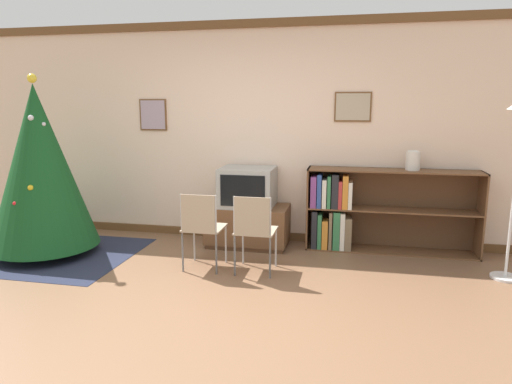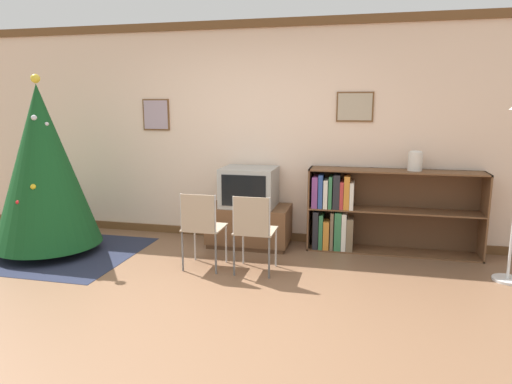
{
  "view_description": "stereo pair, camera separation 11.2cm",
  "coord_description": "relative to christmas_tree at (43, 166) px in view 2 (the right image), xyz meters",
  "views": [
    {
      "loc": [
        1.21,
        -3.36,
        1.7
      ],
      "look_at": [
        0.26,
        1.22,
        0.8
      ],
      "focal_mm": 32.0,
      "sensor_mm": 36.0,
      "label": 1
    },
    {
      "loc": [
        1.32,
        -3.33,
        1.7
      ],
      "look_at": [
        0.26,
        1.22,
        0.8
      ],
      "focal_mm": 32.0,
      "sensor_mm": 36.0,
      "label": 2
    }
  ],
  "objects": [
    {
      "name": "tv_console",
      "position": [
        2.2,
        0.8,
        -0.77
      ],
      "size": [
        0.98,
        0.56,
        0.49
      ],
      "color": "#4C311E",
      "rests_on": "ground_plane"
    },
    {
      "name": "bookshelf",
      "position": [
        3.52,
        0.91,
        -0.55
      ],
      "size": [
        1.95,
        0.36,
        0.97
      ],
      "color": "brown",
      "rests_on": "ground_plane"
    },
    {
      "name": "wall_back",
      "position": [
        2.19,
        1.15,
        0.34
      ],
      "size": [
        8.49,
        0.11,
        2.7
      ],
      "color": "beige",
      "rests_on": "ground_plane"
    },
    {
      "name": "area_rug",
      "position": [
        -0.0,
        -0.0,
        -1.01
      ],
      "size": [
        2.0,
        1.59,
        0.01
      ],
      "color": "#23283D",
      "rests_on": "ground_plane"
    },
    {
      "name": "television",
      "position": [
        2.2,
        0.8,
        -0.29
      ],
      "size": [
        0.64,
        0.55,
        0.47
      ],
      "color": "#9E9E99",
      "rests_on": "tv_console"
    },
    {
      "name": "vase",
      "position": [
        4.09,
        0.93,
        0.07
      ],
      "size": [
        0.16,
        0.16,
        0.22
      ],
      "color": "silver",
      "rests_on": "bookshelf"
    },
    {
      "name": "folding_chair_left",
      "position": [
        1.93,
        -0.13,
        -0.54
      ],
      "size": [
        0.4,
        0.4,
        0.82
      ],
      "color": "tan",
      "rests_on": "ground_plane"
    },
    {
      "name": "folding_chair_right",
      "position": [
        2.48,
        -0.13,
        -0.54
      ],
      "size": [
        0.4,
        0.4,
        0.82
      ],
      "color": "tan",
      "rests_on": "ground_plane"
    },
    {
      "name": "ground_plane",
      "position": [
        2.19,
        -1.1,
        -1.01
      ],
      "size": [
        24.0,
        24.0,
        0.0
      ],
      "primitive_type": "plane",
      "color": "brown"
    },
    {
      "name": "christmas_tree",
      "position": [
        0.0,
        0.0,
        0.0
      ],
      "size": [
        1.18,
        1.18,
        2.02
      ],
      "color": "maroon",
      "rests_on": "area_rug"
    }
  ]
}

